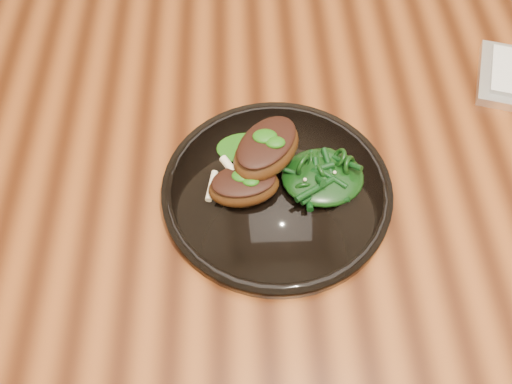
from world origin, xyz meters
TOP-DOWN VIEW (x-y plane):
  - desk at (0.00, 0.00)m, footprint 1.60×0.80m
  - plate at (-0.20, -0.05)m, footprint 0.30×0.30m
  - lamb_chop_front at (-0.25, -0.06)m, footprint 0.10×0.07m
  - lamb_chop_back at (-0.22, -0.02)m, footprint 0.12×0.13m
  - herb_smear at (-0.24, 0.02)m, footprint 0.08×0.05m
  - greens_heap at (-0.14, -0.04)m, footprint 0.11×0.10m

SIDE VIEW (x-z plane):
  - desk at x=0.00m, z-range 0.29..1.04m
  - plate at x=-0.20m, z-range 0.75..0.77m
  - herb_smear at x=-0.24m, z-range 0.77..0.77m
  - greens_heap at x=-0.14m, z-range 0.77..0.81m
  - lamb_chop_front at x=-0.25m, z-range 0.77..0.81m
  - lamb_chop_back at x=-0.22m, z-range 0.79..0.83m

